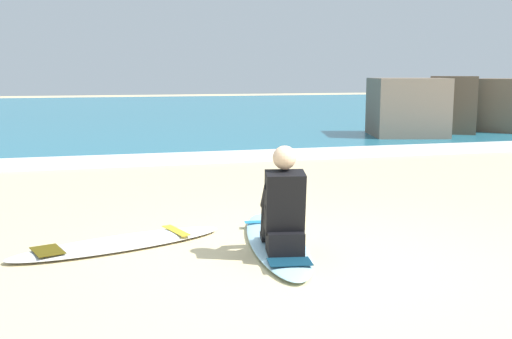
% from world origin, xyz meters
% --- Properties ---
extents(ground_plane, '(80.00, 80.00, 0.00)m').
position_xyz_m(ground_plane, '(0.00, 0.00, 0.00)').
color(ground_plane, beige).
extents(sea, '(80.00, 28.00, 0.10)m').
position_xyz_m(sea, '(0.00, 20.25, 0.05)').
color(sea, teal).
rests_on(sea, ground).
extents(breaking_foam, '(80.00, 0.90, 0.11)m').
position_xyz_m(breaking_foam, '(0.00, 6.55, 0.06)').
color(breaking_foam, white).
rests_on(breaking_foam, ground).
extents(surfboard_main, '(0.85, 2.38, 0.08)m').
position_xyz_m(surfboard_main, '(-0.24, 0.75, 0.04)').
color(surfboard_main, '#9ED1E5').
rests_on(surfboard_main, ground).
extents(surfer_seated, '(0.45, 0.75, 0.95)m').
position_xyz_m(surfer_seated, '(-0.29, 0.38, 0.44)').
color(surfer_seated, black).
rests_on(surfer_seated, surfboard_main).
extents(surfboard_spare_near, '(2.17, 1.15, 0.08)m').
position_xyz_m(surfboard_spare_near, '(-1.70, 1.10, 0.04)').
color(surfboard_spare_near, silver).
rests_on(surfboard_spare_near, ground).
extents(rock_outcrop_distant, '(4.97, 2.39, 1.54)m').
position_xyz_m(rock_outcrop_distant, '(6.68, 8.95, 0.75)').
color(rock_outcrop_distant, '#756656').
rests_on(rock_outcrop_distant, ground).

